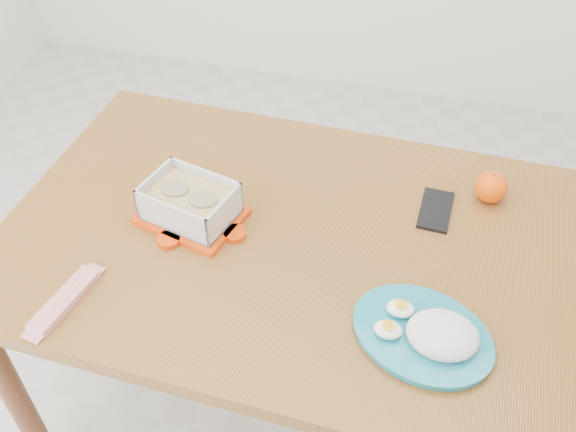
% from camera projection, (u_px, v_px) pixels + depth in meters
% --- Properties ---
extents(ground, '(3.50, 3.50, 0.00)m').
position_uv_depth(ground, '(250.00, 357.00, 2.14)').
color(ground, '#B7B7B2').
rests_on(ground, ground).
extents(dining_table, '(1.37, 0.94, 0.75)m').
position_uv_depth(dining_table, '(288.00, 260.00, 1.56)').
color(dining_table, '#8E5E28').
rests_on(dining_table, ground).
extents(food_container, '(0.27, 0.23, 0.10)m').
position_uv_depth(food_container, '(190.00, 203.00, 1.51)').
color(food_container, '#E63A06').
rests_on(food_container, dining_table).
extents(orange_fruit, '(0.08, 0.08, 0.08)m').
position_uv_depth(orange_fruit, '(491.00, 187.00, 1.56)').
color(orange_fruit, '#F54D04').
rests_on(orange_fruit, dining_table).
extents(rice_plate, '(0.37, 0.37, 0.08)m').
position_uv_depth(rice_plate, '(429.00, 332.00, 1.26)').
color(rice_plate, teal).
rests_on(rice_plate, dining_table).
extents(candy_bar, '(0.08, 0.19, 0.02)m').
position_uv_depth(candy_bar, '(65.00, 300.00, 1.35)').
color(candy_bar, '#B30913').
rests_on(candy_bar, dining_table).
extents(smartphone, '(0.08, 0.15, 0.01)m').
position_uv_depth(smartphone, '(436.00, 210.00, 1.55)').
color(smartphone, black).
rests_on(smartphone, dining_table).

